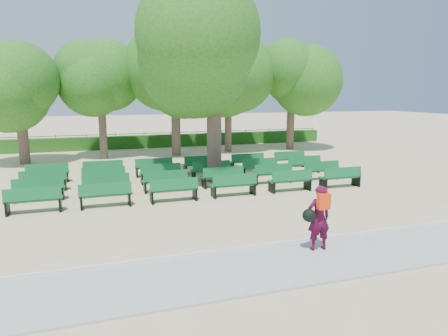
% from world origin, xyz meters
% --- Properties ---
extents(ground, '(120.00, 120.00, 0.00)m').
position_xyz_m(ground, '(0.00, 0.00, 0.00)').
color(ground, '#CDB288').
extents(paving, '(30.00, 2.20, 0.06)m').
position_xyz_m(paving, '(0.00, -7.40, 0.03)').
color(paving, '#ABABA6').
rests_on(paving, ground).
extents(curb, '(30.00, 0.12, 0.10)m').
position_xyz_m(curb, '(0.00, -6.25, 0.05)').
color(curb, silver).
rests_on(curb, ground).
extents(hedge, '(26.00, 0.70, 0.90)m').
position_xyz_m(hedge, '(0.00, 14.00, 0.45)').
color(hedge, '#215716').
rests_on(hedge, ground).
extents(fence, '(26.00, 0.10, 1.02)m').
position_xyz_m(fence, '(0.00, 14.40, 0.00)').
color(fence, black).
rests_on(fence, ground).
extents(tree_line, '(21.80, 6.80, 7.04)m').
position_xyz_m(tree_line, '(0.00, 10.00, 0.00)').
color(tree_line, '#2B6F1D').
rests_on(tree_line, ground).
extents(bench_array, '(1.77, 0.60, 1.11)m').
position_xyz_m(bench_array, '(-0.68, 1.29, 0.09)').
color(bench_array, '#105F2C').
rests_on(bench_array, ground).
extents(tree_among, '(5.70, 5.70, 7.75)m').
position_xyz_m(tree_among, '(0.52, 1.65, 5.15)').
color(tree_among, brown).
rests_on(tree_among, ground).
extents(person, '(0.78, 0.47, 1.63)m').
position_xyz_m(person, '(0.58, -6.91, 0.90)').
color(person, '#440925').
rests_on(person, ground).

